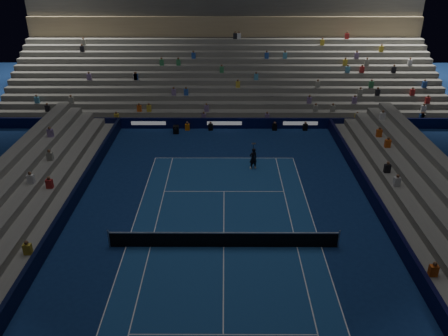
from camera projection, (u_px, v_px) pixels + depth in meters
name	position (u px, v px, depth m)	size (l,w,h in m)	color
ground	(224.00, 247.00, 25.38)	(90.00, 90.00, 0.00)	navy
court_surface	(224.00, 247.00, 25.38)	(10.97, 23.77, 0.01)	navy
sponsor_barrier_far	(224.00, 123.00, 41.78)	(44.00, 0.25, 1.00)	#080B32
sponsor_barrier_east	(398.00, 240.00, 25.14)	(0.25, 37.00, 1.00)	black
sponsor_barrier_west	(50.00, 239.00, 25.19)	(0.25, 37.00, 1.00)	black
grandstand_main	(225.00, 68.00, 48.96)	(44.00, 15.20, 11.20)	slate
tennis_net	(224.00, 239.00, 25.16)	(12.90, 0.10, 1.10)	#B2B2B7
tennis_player	(253.00, 158.00, 34.04)	(0.61, 0.40, 1.66)	black
broadcast_camera	(176.00, 129.00, 40.78)	(0.53, 0.98, 0.67)	black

